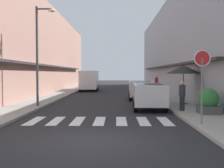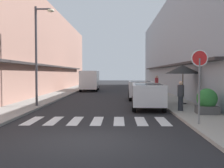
{
  "view_description": "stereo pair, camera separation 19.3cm",
  "coord_description": "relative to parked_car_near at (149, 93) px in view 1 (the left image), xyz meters",
  "views": [
    {
      "loc": [
        0.74,
        -8.21,
        2.09
      ],
      "look_at": [
        0.32,
        16.74,
        1.1
      ],
      "focal_mm": 43.49,
      "sensor_mm": 36.0,
      "label": 1
    },
    {
      "loc": [
        0.93,
        -8.2,
        2.09
      ],
      "look_at": [
        0.32,
        16.74,
        1.1
      ],
      "focal_mm": 43.49,
      "sensor_mm": 36.0,
      "label": 2
    }
  ],
  "objects": [
    {
      "name": "parked_car_near",
      "position": [
        0.0,
        0.0,
        0.0
      ],
      "size": [
        1.97,
        4.38,
        1.47
      ],
      "color": "silver",
      "rests_on": "ground_plane"
    },
    {
      "name": "sidewalk_right",
      "position": [
        2.19,
        11.46,
        -0.86
      ],
      "size": [
        2.29,
        66.92,
        0.12
      ],
      "primitive_type": "cube",
      "color": "#9E998E",
      "rests_on": "ground_plane"
    },
    {
      "name": "round_street_sign",
      "position": [
        1.41,
        -5.35,
        1.4
      ],
      "size": [
        0.65,
        0.07,
        2.87
      ],
      "color": "slate",
      "rests_on": "sidewalk_right"
    },
    {
      "name": "building_row_right",
      "position": [
        5.83,
        12.85,
        3.95
      ],
      "size": [
        5.5,
        45.02,
        9.75
      ],
      "color": "#939EA8",
      "rests_on": "ground_plane"
    },
    {
      "name": "cafe_umbrella",
      "position": [
        2.41,
        1.58,
        1.4
      ],
      "size": [
        2.3,
        2.3,
        2.49
      ],
      "color": "#262626",
      "rests_on": "sidewalk_right"
    },
    {
      "name": "pedestrian_walking_near",
      "position": [
        1.56,
        -1.58,
        0.01
      ],
      "size": [
        0.34,
        0.34,
        1.56
      ],
      "rotation": [
        0.0,
        0.0,
        2.57
      ],
      "color": "#282B33",
      "rests_on": "sidewalk_right"
    },
    {
      "name": "sidewalk_left",
      "position": [
        -7.46,
        11.46,
        -0.86
      ],
      "size": [
        2.29,
        66.92,
        0.12
      ],
      "primitive_type": "cube",
      "color": "gray",
      "rests_on": "ground_plane"
    },
    {
      "name": "crosswalk",
      "position": [
        -2.63,
        -4.13,
        -0.92
      ],
      "size": [
        6.15,
        2.2,
        0.01
      ],
      "color": "silver",
      "rests_on": "ground_plane"
    },
    {
      "name": "street_lamp",
      "position": [
        -6.5,
        0.4,
        2.8
      ],
      "size": [
        1.19,
        0.28,
        5.96
      ],
      "color": "#38383D",
      "rests_on": "sidewalk_left"
    },
    {
      "name": "parked_car_mid",
      "position": [
        0.0,
        5.76,
        -0.0
      ],
      "size": [
        1.91,
        4.27,
        1.47
      ],
      "color": "silver",
      "rests_on": "ground_plane"
    },
    {
      "name": "delivery_van",
      "position": [
        -5.12,
        16.14,
        0.48
      ],
      "size": [
        2.09,
        5.44,
        2.37
      ],
      "color": "silver",
      "rests_on": "ground_plane"
    },
    {
      "name": "planter_corner",
      "position": [
        2.6,
        -2.63,
        -0.21
      ],
      "size": [
        0.99,
        0.99,
        1.23
      ],
      "color": "#4C4C4C",
      "rests_on": "sidewalk_right"
    },
    {
      "name": "ground_plane",
      "position": [
        -2.63,
        11.46,
        -0.92
      ],
      "size": [
        105.16,
        105.16,
        0.0
      ],
      "primitive_type": "plane",
      "color": "#232326"
    },
    {
      "name": "pedestrian_walking_far",
      "position": [
        2.01,
        10.61,
        0.12
      ],
      "size": [
        0.34,
        0.34,
        1.75
      ],
      "rotation": [
        0.0,
        0.0,
        5.98
      ],
      "color": "#282B33",
      "rests_on": "sidewalk_right"
    },
    {
      "name": "building_row_left",
      "position": [
        -11.1,
        12.85,
        3.63
      ],
      "size": [
        5.5,
        45.02,
        9.1
      ],
      "color": "#A87A6B",
      "rests_on": "ground_plane"
    }
  ]
}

